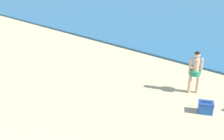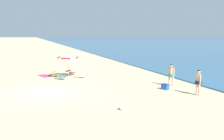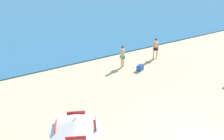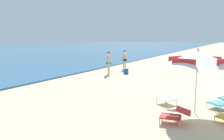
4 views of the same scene
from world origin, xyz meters
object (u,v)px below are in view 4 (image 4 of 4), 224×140
object	(u,v)px
person_standing_beside	(124,58)
cooler_box	(126,71)
lounge_chair_under_umbrella	(169,98)
lounge_chair_spare_folded	(175,115)
person_standing_near_shore	(109,61)
beach_umbrella_striped_main	(197,58)
lounge_chair_facing_sea	(221,102)
beach_ball	(197,70)

from	to	relation	value
person_standing_beside	cooler_box	distance (m)	2.52
lounge_chair_under_umbrella	cooler_box	size ratio (longest dim) A/B	1.72
lounge_chair_spare_folded	person_standing_near_shore	size ratio (longest dim) A/B	0.55
lounge_chair_under_umbrella	lounge_chair_spare_folded	bearing A→B (deg)	-161.82
beach_umbrella_striped_main	lounge_chair_under_umbrella	size ratio (longest dim) A/B	2.78
lounge_chair_facing_sea	lounge_chair_spare_folded	bearing A→B (deg)	151.12
beach_umbrella_striped_main	lounge_chair_facing_sea	world-z (taller)	beach_umbrella_striped_main
beach_umbrella_striped_main	lounge_chair_under_umbrella	world-z (taller)	beach_umbrella_striped_main
lounge_chair_under_umbrella	lounge_chair_spare_folded	size ratio (longest dim) A/B	1.11
lounge_chair_facing_sea	cooler_box	size ratio (longest dim) A/B	1.67
lounge_chair_under_umbrella	person_standing_near_shore	xyz separation A→B (m)	(5.75, 5.76, 0.69)
lounge_chair_facing_sea	cooler_box	xyz separation A→B (m)	(6.33, 6.52, -0.08)
lounge_chair_under_umbrella	cooler_box	xyz separation A→B (m)	(6.63, 4.74, -0.07)
beach_umbrella_striped_main	person_standing_beside	xyz separation A→B (m)	(9.29, 6.86, -0.92)
cooler_box	beach_umbrella_striped_main	bearing A→B (deg)	-141.26
beach_ball	person_standing_beside	bearing A→B (deg)	103.22
cooler_box	lounge_chair_facing_sea	bearing A→B (deg)	-134.16
person_standing_beside	cooler_box	world-z (taller)	person_standing_beside
lounge_chair_under_umbrella	person_standing_beside	bearing A→B (deg)	33.76
lounge_chair_under_umbrella	person_standing_near_shore	size ratio (longest dim) A/B	0.61
lounge_chair_facing_sea	lounge_chair_spare_folded	xyz separation A→B (m)	(-2.14, 1.18, -0.00)
lounge_chair_under_umbrella	person_standing_beside	world-z (taller)	person_standing_beside
lounge_chair_under_umbrella	cooler_box	bearing A→B (deg)	35.54
lounge_chair_under_umbrella	beach_umbrella_striped_main	bearing A→B (deg)	-117.68
beach_umbrella_striped_main	beach_ball	world-z (taller)	beach_umbrella_striped_main
lounge_chair_under_umbrella	beach_ball	distance (m)	10.11
beach_umbrella_striped_main	cooler_box	size ratio (longest dim) A/B	4.78
lounge_chair_under_umbrella	lounge_chair_spare_folded	xyz separation A→B (m)	(-1.84, -0.61, 0.00)
lounge_chair_facing_sea	person_standing_near_shore	distance (m)	9.34
person_standing_beside	cooler_box	size ratio (longest dim) A/B	2.79
beach_umbrella_striped_main	person_standing_near_shore	distance (m)	9.28
beach_umbrella_striped_main	lounge_chair_facing_sea	distance (m)	1.96
lounge_chair_facing_sea	person_standing_beside	distance (m)	11.42
person_standing_near_shore	person_standing_beside	world-z (taller)	person_standing_near_shore
person_standing_near_shore	cooler_box	world-z (taller)	person_standing_near_shore
lounge_chair_spare_folded	person_standing_near_shore	world-z (taller)	person_standing_near_shore
beach_umbrella_striped_main	lounge_chair_spare_folded	world-z (taller)	beach_umbrella_striped_main
beach_umbrella_striped_main	person_standing_near_shore	xyz separation A→B (m)	(6.28, 6.77, -0.91)
cooler_box	beach_ball	size ratio (longest dim) A/B	2.09
lounge_chair_spare_folded	person_standing_beside	xyz separation A→B (m)	(10.60, 6.46, 0.68)
beach_umbrella_striped_main	person_standing_beside	bearing A→B (deg)	36.46
lounge_chair_facing_sea	person_standing_near_shore	size ratio (longest dim) A/B	0.59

